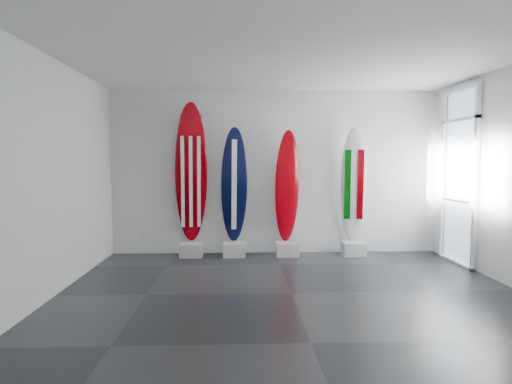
{
  "coord_description": "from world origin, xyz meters",
  "views": [
    {
      "loc": [
        -0.67,
        -5.43,
        1.69
      ],
      "look_at": [
        -0.4,
        1.4,
        1.21
      ],
      "focal_mm": 30.22,
      "sensor_mm": 36.0,
      "label": 1
    }
  ],
  "objects_px": {
    "surfboard_swiss": "(287,186)",
    "surfboard_italy": "(353,185)",
    "surfboard_navy": "(234,185)",
    "surfboard_usa": "(191,174)"
  },
  "relations": [
    {
      "from": "surfboard_usa",
      "to": "surfboard_italy",
      "type": "relative_size",
      "value": 1.21
    },
    {
      "from": "surfboard_navy",
      "to": "surfboard_swiss",
      "type": "xyz_separation_m",
      "value": [
        0.95,
        0.0,
        -0.02
      ]
    },
    {
      "from": "surfboard_swiss",
      "to": "surfboard_italy",
      "type": "distance_m",
      "value": 1.2
    },
    {
      "from": "surfboard_navy",
      "to": "surfboard_usa",
      "type": "bearing_deg",
      "value": 174.33
    },
    {
      "from": "surfboard_navy",
      "to": "surfboard_italy",
      "type": "height_order",
      "value": "surfboard_italy"
    },
    {
      "from": "surfboard_usa",
      "to": "surfboard_swiss",
      "type": "height_order",
      "value": "surfboard_usa"
    },
    {
      "from": "surfboard_navy",
      "to": "surfboard_swiss",
      "type": "relative_size",
      "value": 1.03
    },
    {
      "from": "surfboard_swiss",
      "to": "surfboard_italy",
      "type": "xyz_separation_m",
      "value": [
        1.2,
        0.0,
        0.02
      ]
    },
    {
      "from": "surfboard_navy",
      "to": "surfboard_italy",
      "type": "xyz_separation_m",
      "value": [
        2.16,
        0.0,
        0.0
      ]
    },
    {
      "from": "surfboard_navy",
      "to": "surfboard_italy",
      "type": "relative_size",
      "value": 1.0
    }
  ]
}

